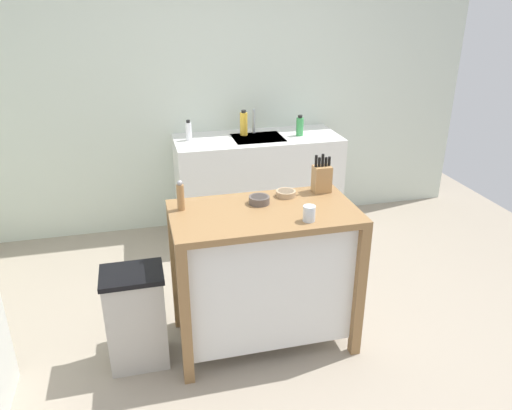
{
  "coord_description": "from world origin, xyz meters",
  "views": [
    {
      "loc": [
        -0.76,
        -2.47,
        2.11
      ],
      "look_at": [
        -0.07,
        0.29,
        0.87
      ],
      "focal_mm": 34.79,
      "sensor_mm": 36.0,
      "label": 1
    }
  ],
  "objects_px": {
    "bottle_dish_soap": "(244,123)",
    "bowl_ceramic_wide": "(259,200)",
    "trash_bin": "(136,318)",
    "bottle_spray_cleaner": "(189,131)",
    "bottle_hand_soap": "(300,126)",
    "bowl_ceramic_small": "(286,193)",
    "knife_block": "(322,178)",
    "sink_faucet": "(254,121)",
    "drinking_cup": "(309,213)",
    "pepper_grinder": "(181,196)",
    "kitchen_island": "(264,270)"
  },
  "relations": [
    {
      "from": "bottle_dish_soap",
      "to": "bowl_ceramic_wide",
      "type": "bearing_deg",
      "value": -99.28
    },
    {
      "from": "trash_bin",
      "to": "bottle_spray_cleaner",
      "type": "xyz_separation_m",
      "value": [
        0.55,
        1.64,
        0.68
      ]
    },
    {
      "from": "bottle_hand_soap",
      "to": "bottle_dish_soap",
      "type": "distance_m",
      "value": 0.5
    },
    {
      "from": "bowl_ceramic_small",
      "to": "bottle_spray_cleaner",
      "type": "xyz_separation_m",
      "value": [
        -0.43,
        1.43,
        0.05
      ]
    },
    {
      "from": "knife_block",
      "to": "sink_faucet",
      "type": "height_order",
      "value": "knife_block"
    },
    {
      "from": "bowl_ceramic_small",
      "to": "trash_bin",
      "type": "bearing_deg",
      "value": -168.2
    },
    {
      "from": "bottle_hand_soap",
      "to": "bottle_spray_cleaner",
      "type": "bearing_deg",
      "value": 174.85
    },
    {
      "from": "trash_bin",
      "to": "sink_faucet",
      "type": "relative_size",
      "value": 2.86
    },
    {
      "from": "bowl_ceramic_small",
      "to": "drinking_cup",
      "type": "bearing_deg",
      "value": -87.23
    },
    {
      "from": "bowl_ceramic_wide",
      "to": "bottle_spray_cleaner",
      "type": "distance_m",
      "value": 1.53
    },
    {
      "from": "knife_block",
      "to": "drinking_cup",
      "type": "xyz_separation_m",
      "value": [
        -0.22,
        -0.4,
        -0.05
      ]
    },
    {
      "from": "pepper_grinder",
      "to": "bottle_hand_soap",
      "type": "relative_size",
      "value": 1.0
    },
    {
      "from": "trash_bin",
      "to": "bottle_hand_soap",
      "type": "distance_m",
      "value": 2.28
    },
    {
      "from": "knife_block",
      "to": "trash_bin",
      "type": "height_order",
      "value": "knife_block"
    },
    {
      "from": "pepper_grinder",
      "to": "bottle_hand_soap",
      "type": "bearing_deg",
      "value": 49.24
    },
    {
      "from": "bottle_hand_soap",
      "to": "bottle_spray_cleaner",
      "type": "xyz_separation_m",
      "value": [
        -0.98,
        0.09,
        -0.0
      ]
    },
    {
      "from": "kitchen_island",
      "to": "sink_faucet",
      "type": "distance_m",
      "value": 1.81
    },
    {
      "from": "bottle_spray_cleaner",
      "to": "bottle_hand_soap",
      "type": "bearing_deg",
      "value": -5.15
    },
    {
      "from": "drinking_cup",
      "to": "bottle_dish_soap",
      "type": "distance_m",
      "value": 1.86
    },
    {
      "from": "kitchen_island",
      "to": "trash_bin",
      "type": "height_order",
      "value": "kitchen_island"
    },
    {
      "from": "knife_block",
      "to": "bottle_dish_soap",
      "type": "height_order",
      "value": "knife_block"
    },
    {
      "from": "knife_block",
      "to": "bottle_spray_cleaner",
      "type": "height_order",
      "value": "knife_block"
    },
    {
      "from": "kitchen_island",
      "to": "bottle_spray_cleaner",
      "type": "xyz_separation_m",
      "value": [
        -0.25,
        1.61,
        0.48
      ]
    },
    {
      "from": "bowl_ceramic_small",
      "to": "pepper_grinder",
      "type": "bearing_deg",
      "value": -175.66
    },
    {
      "from": "bowl_ceramic_small",
      "to": "sink_faucet",
      "type": "xyz_separation_m",
      "value": [
        0.16,
        1.52,
        0.08
      ]
    },
    {
      "from": "pepper_grinder",
      "to": "sink_faucet",
      "type": "distance_m",
      "value": 1.78
    },
    {
      "from": "sink_faucet",
      "to": "bowl_ceramic_wide",
      "type": "bearing_deg",
      "value": -102.55
    },
    {
      "from": "bowl_ceramic_wide",
      "to": "knife_block",
      "type": "bearing_deg",
      "value": 12.41
    },
    {
      "from": "kitchen_island",
      "to": "bowl_ceramic_small",
      "type": "xyz_separation_m",
      "value": [
        0.19,
        0.18,
        0.43
      ]
    },
    {
      "from": "kitchen_island",
      "to": "bottle_spray_cleaner",
      "type": "relative_size",
      "value": 6.22
    },
    {
      "from": "knife_block",
      "to": "bowl_ceramic_small",
      "type": "bearing_deg",
      "value": -174.71
    },
    {
      "from": "trash_bin",
      "to": "bottle_dish_soap",
      "type": "height_order",
      "value": "bottle_dish_soap"
    },
    {
      "from": "bowl_ceramic_small",
      "to": "drinking_cup",
      "type": "height_order",
      "value": "drinking_cup"
    },
    {
      "from": "knife_block",
      "to": "pepper_grinder",
      "type": "distance_m",
      "value": 0.91
    },
    {
      "from": "sink_faucet",
      "to": "bottle_dish_soap",
      "type": "height_order",
      "value": "bottle_dish_soap"
    },
    {
      "from": "bottle_hand_soap",
      "to": "bottle_dish_soap",
      "type": "bearing_deg",
      "value": 164.28
    },
    {
      "from": "knife_block",
      "to": "bowl_ceramic_wide",
      "type": "distance_m",
      "value": 0.45
    },
    {
      "from": "bowl_ceramic_wide",
      "to": "pepper_grinder",
      "type": "relative_size",
      "value": 0.69
    },
    {
      "from": "bowl_ceramic_small",
      "to": "bottle_hand_soap",
      "type": "height_order",
      "value": "bottle_hand_soap"
    },
    {
      "from": "drinking_cup",
      "to": "bottle_spray_cleaner",
      "type": "xyz_separation_m",
      "value": [
        -0.45,
        1.81,
        0.03
      ]
    },
    {
      "from": "kitchen_island",
      "to": "bottle_hand_soap",
      "type": "height_order",
      "value": "bottle_hand_soap"
    },
    {
      "from": "kitchen_island",
      "to": "pepper_grinder",
      "type": "height_order",
      "value": "pepper_grinder"
    },
    {
      "from": "pepper_grinder",
      "to": "kitchen_island",
      "type": "bearing_deg",
      "value": -15.41
    },
    {
      "from": "kitchen_island",
      "to": "pepper_grinder",
      "type": "xyz_separation_m",
      "value": [
        -0.47,
        0.13,
        0.49
      ]
    },
    {
      "from": "knife_block",
      "to": "bottle_spray_cleaner",
      "type": "distance_m",
      "value": 1.56
    },
    {
      "from": "pepper_grinder",
      "to": "sink_faucet",
      "type": "xyz_separation_m",
      "value": [
        0.82,
        1.58,
        0.02
      ]
    },
    {
      "from": "bowl_ceramic_small",
      "to": "knife_block",
      "type": "bearing_deg",
      "value": 5.29
    },
    {
      "from": "bowl_ceramic_wide",
      "to": "pepper_grinder",
      "type": "xyz_separation_m",
      "value": [
        -0.47,
        0.02,
        0.06
      ]
    },
    {
      "from": "bowl_ceramic_wide",
      "to": "bottle_dish_soap",
      "type": "distance_m",
      "value": 1.57
    },
    {
      "from": "sink_faucet",
      "to": "bottle_spray_cleaner",
      "type": "xyz_separation_m",
      "value": [
        -0.6,
        -0.09,
        -0.03
      ]
    }
  ]
}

